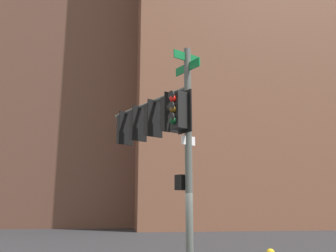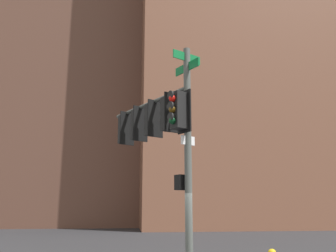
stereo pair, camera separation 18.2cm
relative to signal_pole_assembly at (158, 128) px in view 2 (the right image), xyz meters
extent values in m
cylinder|color=#4C514C|center=(0.69, -1.17, -1.20)|extent=(0.19, 0.19, 6.51)
cylinder|color=#4C514C|center=(-0.28, 0.61, 0.90)|extent=(2.06, 3.61, 0.12)
cylinder|color=#4C514C|center=(0.34, -0.53, 0.45)|extent=(0.57, 0.95, 0.75)
cube|color=#0F6B33|center=(0.69, -1.17, 1.80)|extent=(0.85, 0.48, 0.24)
cube|color=#0F6B33|center=(0.69, -1.17, 1.50)|extent=(0.52, 0.90, 0.24)
cube|color=white|center=(0.69, -1.17, -0.57)|extent=(0.41, 0.24, 0.24)
cube|color=black|center=(0.27, -0.40, 0.34)|extent=(0.46, 0.46, 1.00)
cube|color=black|center=(0.36, -0.56, 0.34)|extent=(0.50, 0.30, 1.16)
sphere|color=#470A07|center=(0.17, -0.22, 0.64)|extent=(0.20, 0.20, 0.20)
cylinder|color=black|center=(0.14, -0.16, 0.73)|extent=(0.22, 0.15, 0.23)
sphere|color=#F29E0C|center=(0.17, -0.22, 0.34)|extent=(0.20, 0.20, 0.20)
cylinder|color=black|center=(0.14, -0.16, 0.43)|extent=(0.22, 0.15, 0.23)
sphere|color=#0A3819|center=(0.17, -0.22, 0.04)|extent=(0.20, 0.20, 0.20)
cylinder|color=black|center=(0.14, -0.16, 0.13)|extent=(0.22, 0.15, 0.23)
cube|color=black|center=(-0.16, 0.38, 0.34)|extent=(0.46, 0.46, 1.00)
cube|color=black|center=(-0.07, 0.21, 0.34)|extent=(0.50, 0.30, 1.16)
sphere|color=red|center=(-0.26, 0.56, 0.64)|extent=(0.20, 0.20, 0.20)
cylinder|color=black|center=(-0.29, 0.61, 0.73)|extent=(0.22, 0.15, 0.23)
sphere|color=#4C330A|center=(-0.26, 0.56, 0.34)|extent=(0.20, 0.20, 0.20)
cylinder|color=black|center=(-0.29, 0.61, 0.43)|extent=(0.22, 0.15, 0.23)
sphere|color=#0A3819|center=(-0.26, 0.56, 0.04)|extent=(0.20, 0.20, 0.20)
cylinder|color=black|center=(-0.29, 0.61, 0.13)|extent=(0.22, 0.15, 0.23)
cube|color=black|center=(-0.58, 1.15, 0.34)|extent=(0.46, 0.46, 1.00)
cube|color=black|center=(-0.49, 0.98, 0.34)|extent=(0.50, 0.30, 1.16)
sphere|color=#470A07|center=(-0.68, 1.33, 0.64)|extent=(0.20, 0.20, 0.20)
cylinder|color=black|center=(-0.71, 1.38, 0.73)|extent=(0.22, 0.15, 0.23)
sphere|color=#F29E0C|center=(-0.68, 1.33, 0.34)|extent=(0.20, 0.20, 0.20)
cylinder|color=black|center=(-0.71, 1.38, 0.43)|extent=(0.22, 0.15, 0.23)
sphere|color=#0A3819|center=(-0.68, 1.33, 0.04)|extent=(0.20, 0.20, 0.20)
cylinder|color=black|center=(-0.71, 1.38, 0.13)|extent=(0.22, 0.15, 0.23)
cube|color=black|center=(-1.01, 1.92, 0.34)|extent=(0.46, 0.46, 1.00)
cube|color=black|center=(-0.91, 1.75, 0.34)|extent=(0.50, 0.30, 1.16)
sphere|color=#470A07|center=(-1.10, 2.10, 0.64)|extent=(0.20, 0.20, 0.20)
cylinder|color=black|center=(-1.14, 2.16, 0.73)|extent=(0.22, 0.15, 0.23)
sphere|color=#F29E0C|center=(-1.10, 2.10, 0.34)|extent=(0.20, 0.20, 0.20)
cylinder|color=black|center=(-1.14, 2.16, 0.43)|extent=(0.22, 0.15, 0.23)
sphere|color=#0A3819|center=(-1.10, 2.10, 0.04)|extent=(0.20, 0.20, 0.20)
cylinder|color=black|center=(-1.14, 2.16, 0.13)|extent=(0.22, 0.15, 0.23)
cube|color=black|center=(0.43, -1.31, 0.20)|extent=(0.46, 0.46, 1.00)
cube|color=black|center=(0.60, -1.22, 0.20)|extent=(0.30, 0.50, 1.16)
sphere|color=red|center=(0.25, -1.41, 0.50)|extent=(0.20, 0.20, 0.20)
cylinder|color=black|center=(0.20, -1.44, 0.59)|extent=(0.15, 0.22, 0.23)
sphere|color=#4C330A|center=(0.25, -1.41, 0.20)|extent=(0.20, 0.20, 0.20)
cylinder|color=black|center=(0.20, -1.44, 0.29)|extent=(0.15, 0.22, 0.23)
sphere|color=#0A3819|center=(0.25, -1.41, -0.10)|extent=(0.20, 0.20, 0.20)
cylinder|color=black|center=(0.20, -1.44, -0.01)|extent=(0.15, 0.22, 0.23)
cube|color=black|center=(0.57, -0.95, -1.67)|extent=(0.44, 0.39, 0.40)
cube|color=#EA5914|center=(0.51, -0.83, -1.67)|extent=(0.23, 0.14, 0.28)
cube|color=brown|center=(11.35, 27.52, 19.38)|extent=(21.67, 15.11, 47.66)
cube|color=brown|center=(-8.30, 32.72, 10.96)|extent=(17.88, 14.54, 30.83)
cube|color=brown|center=(2.82, 47.07, 20.57)|extent=(18.37, 17.29, 50.06)
camera|label=1|loc=(-1.11, -10.29, -2.25)|focal=37.85mm
camera|label=2|loc=(-0.93, -10.31, -2.25)|focal=37.85mm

